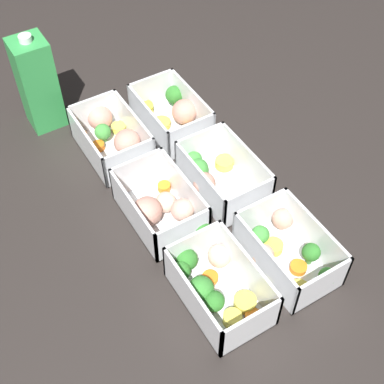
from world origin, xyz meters
name	(u,v)px	position (x,y,z in m)	size (l,w,h in m)	color
ground_plane	(192,201)	(0.00, 0.00, 0.00)	(4.00, 4.00, 0.00)	#282321
container_near_left	(286,251)	(-0.19, -0.07, 0.03)	(0.17, 0.12, 0.07)	white
container_near_center	(216,177)	(0.01, -0.06, 0.03)	(0.17, 0.12, 0.07)	white
container_near_right	(174,114)	(0.20, -0.08, 0.03)	(0.18, 0.11, 0.07)	white
container_far_left	(214,284)	(-0.18, 0.07, 0.03)	(0.17, 0.11, 0.07)	white
container_far_center	(163,208)	(-0.01, 0.06, 0.03)	(0.17, 0.11, 0.07)	white
container_far_right	(113,136)	(0.20, 0.06, 0.03)	(0.18, 0.11, 0.07)	white
juice_carton	(38,84)	(0.34, 0.14, 0.10)	(0.07, 0.07, 0.20)	green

